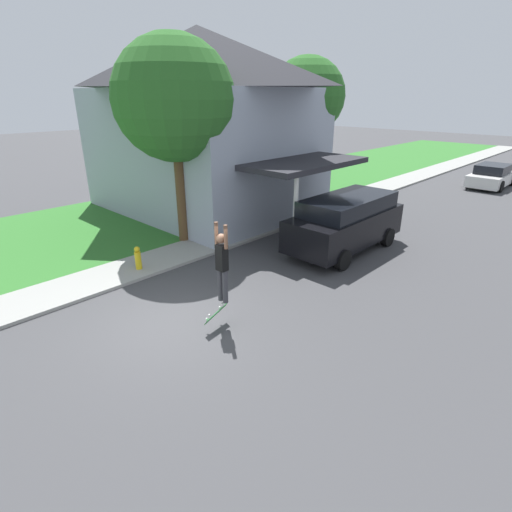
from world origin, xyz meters
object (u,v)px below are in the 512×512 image
skateboard (216,313)px  fire_hydrant (138,258)px  suv_parked (346,221)px  skateboarder (222,262)px  lawn_tree_near (174,100)px  lawn_tree_far (307,97)px  car_down_street (492,176)px

skateboard → fire_hydrant: fire_hydrant is taller
suv_parked → skateboarder: 6.45m
lawn_tree_near → skateboarder: bearing=-27.7°
lawn_tree_near → skateboard: (5.54, -3.15, -4.69)m
fire_hydrant → lawn_tree_near: bearing=114.6°
lawn_tree_far → skateboarder: size_ratio=3.48×
lawn_tree_near → skateboard: bearing=-29.6°
fire_hydrant → skateboarder: bearing=-2.9°
lawn_tree_near → suv_parked: 7.24m
lawn_tree_near → skateboard: 7.91m
lawn_tree_far → skateboard: 12.52m
suv_parked → car_down_street: (0.63, 15.53, -0.43)m
lawn_tree_near → fire_hydrant: lawn_tree_near is taller
car_down_street → lawn_tree_far: bearing=-114.2°
lawn_tree_near → lawn_tree_far: 7.13m
lawn_tree_near → car_down_street: size_ratio=1.68×
car_down_street → skateboard: 22.18m
skateboarder → lawn_tree_near: bearing=152.3°
suv_parked → lawn_tree_far: bearing=142.3°
lawn_tree_near → skateboarder: 7.13m
car_down_street → fire_hydrant: size_ratio=5.65×
suv_parked → lawn_tree_near: bearing=-144.5°
lawn_tree_near → skateboarder: lawn_tree_near is taller
lawn_tree_far → skateboard: (5.34, -10.28, -4.76)m
lawn_tree_near → skateboarder: (5.52, -2.90, -3.46)m
lawn_tree_far → suv_parked: (4.71, -3.63, -4.08)m
suv_parked → skateboard: (0.63, -6.65, -0.68)m
suv_parked → car_down_street: suv_parked is taller
lawn_tree_far → car_down_street: 13.80m
suv_parked → fire_hydrant: size_ratio=6.57×
skateboarder → fire_hydrant: skateboarder is taller
suv_parked → car_down_street: bearing=87.7°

